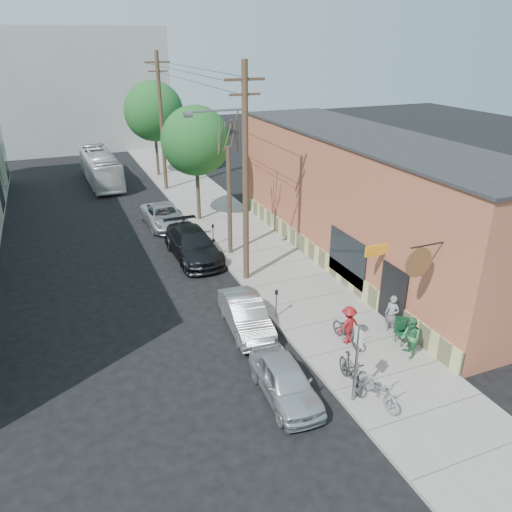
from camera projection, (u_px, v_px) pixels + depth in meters
name	position (u px, v px, depth m)	size (l,w,h in m)	color
ground	(236.00, 345.00, 19.36)	(120.00, 120.00, 0.00)	black
sidewalk	(238.00, 234.00, 30.13)	(4.50, 58.00, 0.15)	gray
cafe_building	(366.00, 201.00, 25.40)	(6.60, 20.20, 6.61)	#AC5B40
end_cap_building	(76.00, 89.00, 51.79)	(18.00, 8.00, 12.00)	#A5A6A1
sign_post	(357.00, 357.00, 15.53)	(0.07, 0.45, 2.80)	slate
parking_meter_near	(276.00, 299.00, 20.72)	(0.14, 0.14, 1.24)	slate
parking_meter_far	(213.00, 231.00, 27.95)	(0.14, 0.14, 1.24)	slate
utility_pole_near	(244.00, 172.00, 22.33)	(3.57, 0.28, 10.00)	#503A28
utility_pole_far	(161.00, 120.00, 36.83)	(1.80, 0.28, 10.00)	#503A28
tree_bare	(229.00, 202.00, 26.20)	(0.24, 0.24, 5.79)	#44392C
tree_leafy_mid	(196.00, 141.00, 30.39)	(4.25, 4.25, 7.15)	#44392C
tree_leafy_far	(154.00, 111.00, 40.65)	(4.82, 4.82, 7.69)	#44392C
patio_chair_a	(404.00, 329.00, 19.32)	(0.50, 0.50, 0.88)	#103B23
patio_chair_b	(403.00, 334.00, 19.01)	(0.50, 0.50, 0.88)	#103B23
patron_grey	(392.00, 315.00, 19.61)	(0.59, 0.38, 1.60)	gray
patron_green	(410.00, 338.00, 18.12)	(0.78, 0.60, 1.60)	#327F48
cyclist	(348.00, 325.00, 18.96)	(1.00, 0.57, 1.55)	maroon
cyclist_bike	(348.00, 332.00, 19.08)	(0.64, 1.84, 0.96)	black
parked_bike_a	(351.00, 371.00, 16.70)	(0.52, 1.84, 1.11)	black
parked_bike_b	(378.00, 387.00, 15.96)	(0.69, 1.99, 1.05)	slate
car_0	(285.00, 381.00, 16.33)	(1.52, 3.77, 1.28)	silver
car_1	(246.00, 315.00, 20.17)	(1.41, 4.03, 1.33)	#A9ADB1
car_2	(193.00, 245.00, 26.70)	(2.19, 5.39, 1.56)	black
car_3	(164.00, 216.00, 31.35)	(2.19, 4.75, 1.32)	#B6B8BE
bus	(101.00, 168.00, 40.35)	(2.15, 9.20, 2.56)	white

